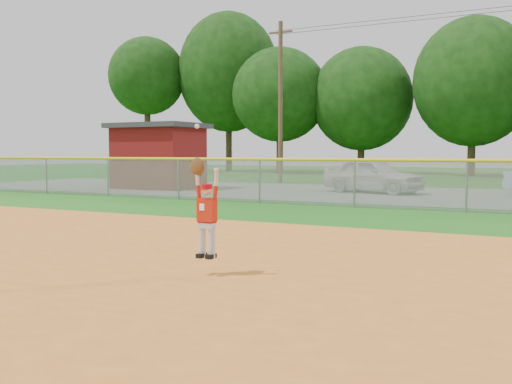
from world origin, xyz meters
TOP-DOWN VIEW (x-y plane):
  - ground at (0.00, 0.00)m, footprint 120.00×120.00m
  - clay_infield at (0.00, -3.00)m, footprint 24.00×16.00m
  - parking_strip at (0.00, 16.00)m, footprint 44.00×10.00m
  - car_white_a at (-1.14, 16.37)m, footprint 4.60×2.79m
  - utility_shed at (-11.01, 14.69)m, footprint 4.18×3.27m
  - outfield_fence at (0.00, 10.00)m, footprint 40.06×0.10m
  - power_lines at (1.00, 22.00)m, footprint 19.40×0.24m
  - tree_line at (0.96, 37.90)m, footprint 62.37×13.00m
  - ballplayer at (1.15, -0.70)m, footprint 0.45×0.20m

SIDE VIEW (x-z plane):
  - ground at x=0.00m, z-range 0.00..0.00m
  - parking_strip at x=0.00m, z-range 0.00..0.03m
  - clay_infield at x=0.00m, z-range 0.00..0.04m
  - car_white_a at x=-1.14m, z-range 0.03..1.50m
  - outfield_fence at x=0.00m, z-range 0.11..1.66m
  - ballplayer at x=1.15m, z-range 0.04..1.89m
  - utility_shed at x=-11.01m, z-range 0.03..3.13m
  - power_lines at x=1.00m, z-range 0.18..9.18m
  - tree_line at x=0.96m, z-range 0.32..14.75m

